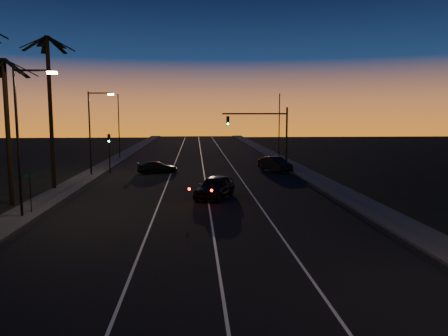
{
  "coord_description": "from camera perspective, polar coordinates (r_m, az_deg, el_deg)",
  "views": [
    {
      "loc": [
        -0.43,
        -6.79,
        6.35
      ],
      "look_at": [
        1.31,
        19.36,
        3.06
      ],
      "focal_mm": 35.0,
      "sensor_mm": 36.0,
      "label": 1
    }
  ],
  "objects": [
    {
      "name": "road",
      "position": [
        37.34,
        -3.1,
        -2.63
      ],
      "size": [
        20.0,
        170.0,
        0.01
      ],
      "primitive_type": "cube",
      "color": "black",
      "rests_on": "ground"
    },
    {
      "name": "sidewalk_left",
      "position": [
        38.85,
        -19.87,
        -2.56
      ],
      "size": [
        2.4,
        170.0,
        0.16
      ],
      "primitive_type": "cube",
      "color": "#363633",
      "rests_on": "ground"
    },
    {
      "name": "sidewalk_right",
      "position": [
        39.09,
        13.56,
        -2.27
      ],
      "size": [
        2.4,
        170.0,
        0.16
      ],
      "primitive_type": "cube",
      "color": "#363633",
      "rests_on": "ground"
    },
    {
      "name": "lane_stripe_left",
      "position": [
        37.42,
        -7.7,
        -2.65
      ],
      "size": [
        0.12,
        160.0,
        0.01
      ],
      "primitive_type": "cube",
      "color": "silver",
      "rests_on": "road"
    },
    {
      "name": "lane_stripe_mid",
      "position": [
        37.35,
        -2.33,
        -2.61
      ],
      "size": [
        0.12,
        160.0,
        0.01
      ],
      "primitive_type": "cube",
      "color": "silver",
      "rests_on": "road"
    },
    {
      "name": "lane_stripe_right",
      "position": [
        37.6,
        3.01,
        -2.54
      ],
      "size": [
        0.12,
        160.0,
        0.01
      ],
      "primitive_type": "cube",
      "color": "silver",
      "rests_on": "road"
    },
    {
      "name": "palm_mid",
      "position": [
        33.34,
        -26.51,
        6.25
      ],
      "size": [
        4.25,
        4.16,
        10.03
      ],
      "color": "black",
      "rests_on": "ground"
    },
    {
      "name": "palm_far",
      "position": [
        38.65,
        -21.79,
        8.53
      ],
      "size": [
        4.25,
        4.16,
        12.53
      ],
      "color": "black",
      "rests_on": "ground"
    },
    {
      "name": "streetlight_left_near",
      "position": [
        28.72,
        -24.85,
        4.45
      ],
      "size": [
        2.55,
        0.26,
        9.0
      ],
      "color": "black",
      "rests_on": "ground"
    },
    {
      "name": "streetlight_left_far",
      "position": [
        45.97,
        -16.77,
        5.25
      ],
      "size": [
        2.55,
        0.26,
        8.5
      ],
      "color": "black",
      "rests_on": "ground"
    },
    {
      "name": "street_sign",
      "position": [
        30.04,
        -23.98,
        -2.46
      ],
      "size": [
        0.7,
        0.06,
        2.6
      ],
      "color": "black",
      "rests_on": "ground"
    },
    {
      "name": "signal_mast",
      "position": [
        47.42,
        5.39,
        5.24
      ],
      "size": [
        7.1,
        0.41,
        7.0
      ],
      "color": "black",
      "rests_on": "ground"
    },
    {
      "name": "signal_post",
      "position": [
        47.78,
        -14.76,
        2.77
      ],
      "size": [
        0.28,
        0.37,
        4.2
      ],
      "color": "black",
      "rests_on": "ground"
    },
    {
      "name": "far_pole_left",
      "position": [
        62.72,
        -13.57,
        5.27
      ],
      "size": [
        0.14,
        0.14,
        9.0
      ],
      "primitive_type": "cylinder",
      "color": "black",
      "rests_on": "ground"
    },
    {
      "name": "far_pole_right",
      "position": [
        59.92,
        7.22,
        5.34
      ],
      "size": [
        0.14,
        0.14,
        9.0
      ],
      "primitive_type": "cylinder",
      "color": "black",
      "rests_on": "ground"
    },
    {
      "name": "lead_car",
      "position": [
        32.89,
        -1.2,
        -2.48
      ],
      "size": [
        3.84,
        5.73,
        1.67
      ],
      "color": "black",
      "rests_on": "road"
    },
    {
      "name": "right_car",
      "position": [
        48.19,
        6.66,
        0.51
      ],
      "size": [
        3.35,
        5.09,
        1.59
      ],
      "color": "black",
      "rests_on": "road"
    },
    {
      "name": "cross_car",
      "position": [
        46.93,
        -8.73,
        0.09
      ],
      "size": [
        4.61,
        2.72,
        1.25
      ],
      "color": "black",
      "rests_on": "road"
    }
  ]
}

